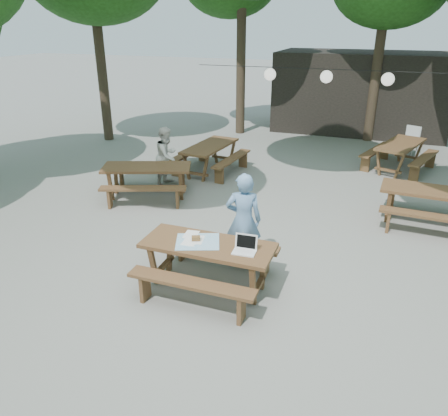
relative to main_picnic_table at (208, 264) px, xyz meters
name	(u,v)px	position (x,y,z in m)	size (l,w,h in m)	color
ground	(277,256)	(0.78, 1.30, -0.39)	(80.00, 80.00, 0.00)	slate
pavilion	(361,92)	(1.28, 11.80, 1.01)	(6.00, 3.00, 2.80)	black
main_picnic_table	(208,264)	(0.00, 0.00, 0.00)	(2.00, 1.58, 0.75)	#56341E
picnic_table_nw	(148,181)	(-2.75, 3.02, 0.00)	(2.34, 2.15, 0.75)	#56341E
picnic_table_ne	(432,207)	(3.37, 3.62, 0.00)	(2.04, 1.68, 0.75)	#56341E
picnic_table_far_w	(210,158)	(-2.07, 5.24, 0.00)	(1.76, 2.07, 0.75)	#56341E
picnic_table_far_e	(399,156)	(2.76, 7.21, 0.00)	(2.09, 2.30, 0.75)	#56341E
woman	(244,220)	(0.29, 0.85, 0.43)	(0.59, 0.39, 1.63)	#6992C0
second_person	(167,156)	(-2.72, 3.98, 0.34)	(0.71, 0.55, 1.46)	white
plastic_chair	(409,148)	(3.05, 8.71, -0.13)	(0.58, 0.58, 0.90)	silver
laptop	(245,247)	(0.59, -0.03, 0.42)	(0.34, 0.28, 0.24)	white
tabletop_clutter	(197,241)	(-0.18, 0.01, 0.37)	(0.80, 0.75, 0.08)	#3B9CCB
paper_lanterns	(327,77)	(0.59, 7.30, 2.02)	(9.00, 0.34, 0.38)	black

